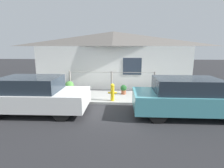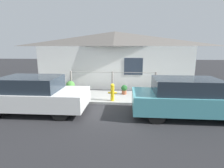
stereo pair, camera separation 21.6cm
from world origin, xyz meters
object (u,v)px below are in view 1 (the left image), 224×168
(potted_plant_near_hydrant, at_px, (124,89))
(potted_plant_by_fence, at_px, (69,86))
(car_right, at_px, (189,97))
(car_left, at_px, (35,95))
(fire_hydrant, at_px, (112,92))

(potted_plant_near_hydrant, height_order, potted_plant_by_fence, potted_plant_by_fence)
(car_right, relative_size, potted_plant_by_fence, 6.76)
(car_left, relative_size, car_right, 0.96)
(fire_hydrant, bearing_deg, car_left, -154.74)
(car_right, xyz_separation_m, potted_plant_near_hydrant, (-2.43, 2.61, -0.35))
(car_right, xyz_separation_m, fire_hydrant, (-2.95, 1.41, -0.19))
(car_left, relative_size, fire_hydrant, 4.92)
(car_left, xyz_separation_m, potted_plant_by_fence, (0.51, 2.86, -0.27))
(car_left, relative_size, potted_plant_by_fence, 6.49)
(fire_hydrant, bearing_deg, potted_plant_near_hydrant, 66.21)
(car_right, distance_m, potted_plant_near_hydrant, 3.58)
(fire_hydrant, bearing_deg, potted_plant_by_fence, 149.90)
(potted_plant_near_hydrant, distance_m, potted_plant_by_fence, 3.03)
(potted_plant_near_hydrant, bearing_deg, car_right, -47.15)
(car_left, xyz_separation_m, potted_plant_near_hydrant, (3.53, 2.62, -0.35))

